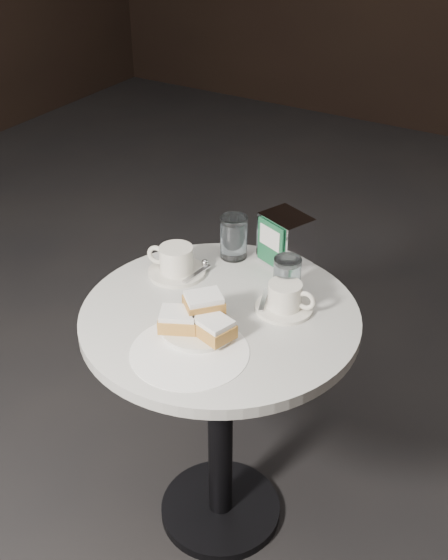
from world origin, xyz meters
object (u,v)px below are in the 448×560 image
water_glass_right (287,279)px  napkin_dispenser (285,240)px  beignet_plate (199,321)px  cafe_table (220,374)px  coffee_cup_left (176,262)px  coffee_cup_right (285,299)px  water_glass_left (234,238)px

water_glass_right → napkin_dispenser: size_ratio=0.74×
beignet_plate → napkin_dispenser: size_ratio=1.34×
napkin_dispenser → cafe_table: bearing=-73.7°
cafe_table → coffee_cup_left: bearing=154.0°
beignet_plate → coffee_cup_right: size_ratio=1.29×
beignet_plate → cafe_table: bearing=89.1°
cafe_table → napkin_dispenser: napkin_dispenser is taller
coffee_cup_right → water_glass_left: (-0.24, 0.16, 0.03)m
beignet_plate → water_glass_right: water_glass_right is taller
coffee_cup_right → napkin_dispenser: (-0.10, 0.20, 0.04)m
coffee_cup_right → water_glass_left: size_ratio=1.30×
cafe_table → water_glass_right: water_glass_right is taller
cafe_table → water_glass_right: size_ratio=6.55×
coffee_cup_right → napkin_dispenser: napkin_dispenser is taller
napkin_dispenser → water_glass_right: bearing=-39.3°
cafe_table → water_glass_left: size_ratio=6.08×
beignet_plate → coffee_cup_right: bearing=54.9°
beignet_plate → coffee_cup_left: size_ratio=1.14×
cafe_table → napkin_dispenser: bearing=84.5°
cafe_table → water_glass_left: bearing=113.4°
cafe_table → water_glass_right: bearing=53.4°
water_glass_right → cafe_table: bearing=-126.6°
beignet_plate → water_glass_left: water_glass_left is taller
water_glass_left → coffee_cup_right: bearing=-33.4°
cafe_table → napkin_dispenser: size_ratio=4.86×
cafe_table → water_glass_right: 0.31m
water_glass_left → water_glass_right: bearing=-26.2°
coffee_cup_right → cafe_table: bearing=-148.8°
coffee_cup_left → napkin_dispenser: napkin_dispenser is taller
beignet_plate → napkin_dispenser: bearing=85.6°
coffee_cup_right → napkin_dispenser: 0.23m
cafe_table → napkin_dispenser: 0.40m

